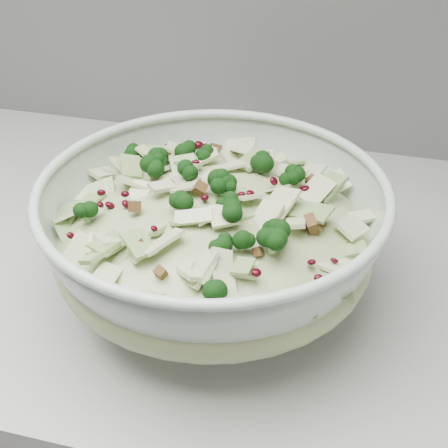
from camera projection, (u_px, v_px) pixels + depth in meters
The scene contains 3 objects.
counter at pixel (106, 443), 1.03m from camera, with size 3.60×0.60×0.90m, color #A5A4A0.
mixing_bowl at pixel (213, 239), 0.62m from camera, with size 0.43×0.43×0.14m.
salad at pixel (213, 221), 0.60m from camera, with size 0.41×0.41×0.14m.
Camera 1 is at (0.35, 1.13, 1.33)m, focal length 50.00 mm.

